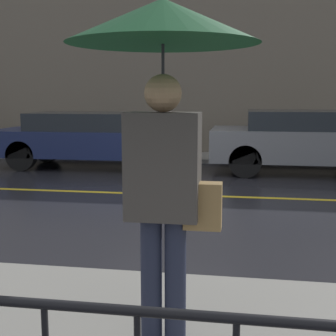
% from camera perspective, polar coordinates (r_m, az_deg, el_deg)
% --- Properties ---
extents(ground_plane, '(80.00, 80.00, 0.00)m').
position_cam_1_polar(ground_plane, '(8.31, 0.01, -3.27)').
color(ground_plane, black).
extents(sidewalk_far, '(28.00, 1.64, 0.11)m').
position_cam_1_polar(sidewalk_far, '(12.93, 3.38, 1.33)').
color(sidewalk_far, gray).
rests_on(sidewalk_far, ground_plane).
extents(lane_marking, '(25.20, 0.12, 0.01)m').
position_cam_1_polar(lane_marking, '(8.31, 0.01, -3.24)').
color(lane_marking, gold).
rests_on(lane_marking, ground_plane).
extents(building_storefront, '(28.00, 0.30, 6.07)m').
position_cam_1_polar(building_storefront, '(13.84, 3.93, 14.19)').
color(building_storefront, '#706656').
rests_on(building_storefront, ground_plane).
extents(pedestrian, '(1.19, 1.19, 2.22)m').
position_cam_1_polar(pedestrian, '(2.94, -0.54, 11.94)').
color(pedestrian, '#23283D').
rests_on(pedestrian, sidewalk_near).
extents(car_navy, '(4.58, 1.71, 1.33)m').
position_cam_1_polar(car_navy, '(11.52, -9.73, 3.57)').
color(car_navy, '#19234C').
rests_on(car_navy, ground_plane).
extents(car_grey, '(4.05, 1.87, 1.40)m').
position_cam_1_polar(car_grey, '(10.96, 15.85, 3.28)').
color(car_grey, slate).
rests_on(car_grey, ground_plane).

